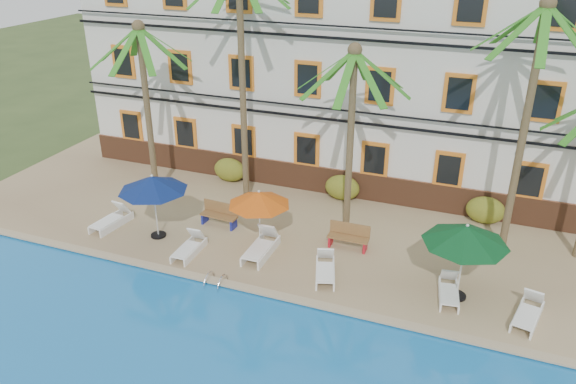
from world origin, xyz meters
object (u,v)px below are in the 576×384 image
at_px(bench_right, 349,236).
at_px(bench_left, 220,214).
at_px(lounger_a, 112,219).
at_px(lounger_c, 261,246).
at_px(pool_ladder, 216,284).
at_px(palm_c, 352,115).
at_px(umbrella_green, 466,235).
at_px(lounger_d, 325,269).
at_px(lounger_f, 528,313).
at_px(lounger_e, 449,290).
at_px(palm_a, 145,87).
at_px(umbrella_red, 259,199).
at_px(umbrella_blue, 153,184).
at_px(palm_b, 242,57).
at_px(lounger_b, 189,247).
at_px(palm_d, 529,102).

bearing_deg(bench_right, bench_left, -178.25).
distance_m(lounger_a, lounger_c, 6.31).
xyz_separation_m(lounger_a, pool_ladder, (5.64, -2.07, -0.28)).
xyz_separation_m(palm_c, umbrella_green, (4.48, -2.97, -2.36)).
distance_m(lounger_d, bench_left, 5.31).
relative_size(umbrella_green, lounger_f, 1.43).
relative_size(umbrella_green, lounger_e, 1.55).
distance_m(palm_a, umbrella_red, 7.13).
bearing_deg(bench_left, pool_ladder, -64.81).
xyz_separation_m(umbrella_blue, lounger_a, (-2.14, 0.05, -1.90)).
xyz_separation_m(palm_c, umbrella_blue, (-6.52, -3.06, -2.44)).
xyz_separation_m(umbrella_red, umbrella_green, (7.10, -0.64, 0.32)).
height_order(palm_b, pool_ladder, palm_b).
xyz_separation_m(palm_b, lounger_c, (2.40, -3.90, -5.78)).
distance_m(palm_c, lounger_e, 6.82).
bearing_deg(lounger_c, lounger_f, -3.67).
bearing_deg(bench_left, lounger_b, -90.91).
distance_m(lounger_c, lounger_d, 2.60).
height_order(lounger_d, pool_ladder, lounger_d).
bearing_deg(bench_left, lounger_d, -21.18).
xyz_separation_m(lounger_a, lounger_e, (12.89, -0.07, -0.03)).
bearing_deg(umbrella_blue, lounger_d, -2.22).
relative_size(umbrella_red, bench_left, 1.49).
xyz_separation_m(palm_c, lounger_a, (-8.65, -3.01, -4.34)).
bearing_deg(palm_a, lounger_b, -44.67).
bearing_deg(palm_b, lounger_e, -24.80).
bearing_deg(lounger_a, bench_right, 10.97).
height_order(palm_c, lounger_c, palm_c).
height_order(palm_b, umbrella_red, palm_b).
xyz_separation_m(palm_b, lounger_f, (11.32, -4.47, -5.82)).
height_order(umbrella_red, bench_left, umbrella_red).
distance_m(umbrella_blue, umbrella_red, 3.98).
height_order(lounger_d, lounger_e, lounger_d).
bearing_deg(bench_right, lounger_d, -96.33).
bearing_deg(palm_b, umbrella_green, -23.62).
relative_size(umbrella_blue, lounger_a, 1.35).
distance_m(lounger_b, pool_ladder, 2.24).
height_order(palm_c, umbrella_blue, palm_c).
bearing_deg(palm_d, pool_ladder, -148.14).
relative_size(palm_d, lounger_c, 4.40).
distance_m(lounger_c, lounger_f, 8.93).
xyz_separation_m(palm_b, umbrella_red, (2.13, -3.40, -4.15)).
xyz_separation_m(palm_d, bench_left, (-10.43, -1.73, -5.14)).
distance_m(palm_b, palm_d, 10.48).
bearing_deg(umbrella_red, palm_d, 17.73).
xyz_separation_m(umbrella_blue, bench_right, (6.96, 1.81, -1.71)).
bearing_deg(umbrella_green, lounger_b, -175.39).
bearing_deg(lounger_a, bench_left, 22.28).
bearing_deg(palm_b, bench_left, -89.76).
bearing_deg(lounger_e, umbrella_blue, 179.90).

